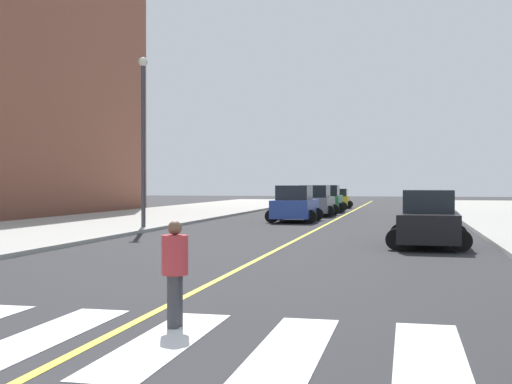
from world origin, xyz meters
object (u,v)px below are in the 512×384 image
(car_black_nearest, at_px, (428,220))
(car_blue_second, at_px, (295,205))
(car_gray_fourth, at_px, (315,202))
(car_yellow_fifth, at_px, (339,199))
(pedestrian_crossing, at_px, (175,269))
(car_green_third, at_px, (327,199))
(street_lamp, at_px, (143,128))

(car_black_nearest, bearing_deg, car_blue_second, -61.65)
(car_gray_fourth, xyz_separation_m, car_yellow_fifth, (0.08, 15.10, -0.17))
(car_gray_fourth, height_order, pedestrian_crossing, car_gray_fourth)
(car_black_nearest, bearing_deg, car_green_third, -74.53)
(car_yellow_fifth, bearing_deg, car_black_nearest, -81.16)
(car_black_nearest, xyz_separation_m, car_green_third, (-6.71, 27.22, 0.05))
(car_blue_second, bearing_deg, car_gray_fourth, 88.00)
(car_blue_second, xyz_separation_m, street_lamp, (-5.94, -8.12, 3.87))
(car_blue_second, bearing_deg, pedestrian_crossing, -84.35)
(car_blue_second, height_order, car_gray_fourth, car_blue_second)
(car_black_nearest, height_order, car_gray_fourth, car_gray_fourth)
(pedestrian_crossing, bearing_deg, car_gray_fourth, -176.02)
(car_gray_fourth, relative_size, pedestrian_crossing, 2.86)
(car_black_nearest, distance_m, pedestrian_crossing, 14.83)
(car_green_third, height_order, car_gray_fourth, car_gray_fourth)
(car_gray_fourth, xyz_separation_m, street_lamp, (-6.18, -15.14, 3.87))
(car_black_nearest, relative_size, car_yellow_fifth, 1.14)
(car_blue_second, relative_size, car_gray_fourth, 1.00)
(car_yellow_fifth, relative_size, pedestrian_crossing, 2.40)
(car_black_nearest, height_order, street_lamp, street_lamp)
(car_black_nearest, xyz_separation_m, car_gray_fourth, (-6.76, 20.91, 0.05))
(car_gray_fourth, height_order, car_yellow_fifth, car_gray_fourth)
(car_black_nearest, relative_size, street_lamp, 0.56)
(car_blue_second, relative_size, pedestrian_crossing, 2.86)
(car_black_nearest, distance_m, car_gray_fourth, 21.97)
(car_blue_second, distance_m, car_gray_fourth, 7.02)
(car_green_third, xyz_separation_m, car_gray_fourth, (-0.04, -6.32, 0.00))
(car_blue_second, relative_size, street_lamp, 0.58)
(car_green_third, distance_m, street_lamp, 22.67)
(car_green_third, bearing_deg, car_gray_fourth, -91.60)
(pedestrian_crossing, bearing_deg, street_lamp, -156.58)
(car_gray_fourth, distance_m, car_yellow_fifth, 15.10)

